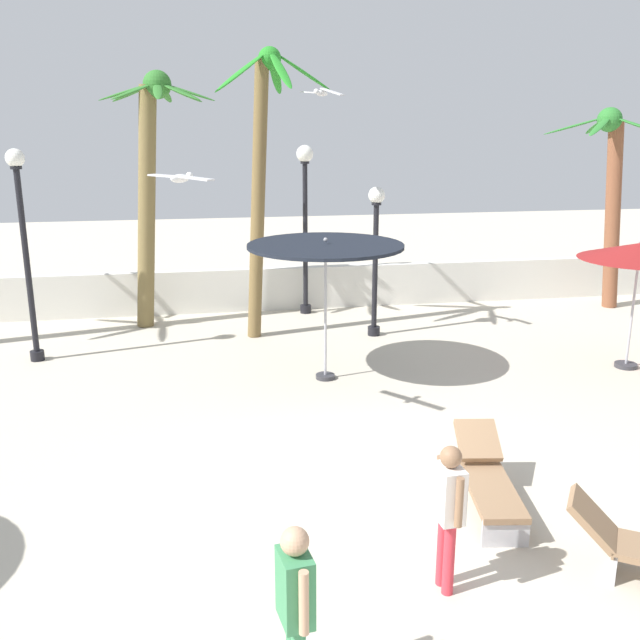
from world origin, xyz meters
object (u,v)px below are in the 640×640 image
palm_tree_0 (150,174)px  lamp_post_3 (305,204)px  patio_umbrella_2 (640,252)px  seagull_1 (181,178)px  palm_tree_2 (612,187)px  palm_tree_1 (261,168)px  guest_1 (448,505)px  guest_2 (295,602)px  lounge_chair_1 (488,478)px  seagull_0 (321,93)px  lamp_post_0 (376,245)px  patio_umbrella_0 (326,249)px  lamp_post_2 (24,236)px

palm_tree_0 → lamp_post_3: (3.65, 0.55, -0.82)m
patio_umbrella_2 → seagull_1: 8.88m
patio_umbrella_2 → palm_tree_2: size_ratio=0.50×
patio_umbrella_2 → palm_tree_2: palm_tree_2 is taller
palm_tree_1 → palm_tree_2: size_ratio=1.23×
guest_1 → seagull_1: 5.73m
palm_tree_0 → guest_2: (1.66, -12.02, -2.56)m
palm_tree_1 → guest_2: palm_tree_1 is taller
palm_tree_0 → palm_tree_2: palm_tree_0 is taller
lounge_chair_1 → guest_1: guest_1 is taller
seagull_0 → seagull_1: bearing=-122.5°
lamp_post_3 → patio_umbrella_2: bearing=-42.6°
lamp_post_3 → lounge_chair_1: (0.84, -9.80, -2.36)m
palm_tree_0 → palm_tree_2: (11.39, -0.19, -0.46)m
patio_umbrella_2 → guest_1: 8.57m
lamp_post_0 → seagull_0: size_ratio=3.65×
patio_umbrella_0 → lamp_post_2: (-5.65, 2.07, 0.07)m
palm_tree_0 → guest_2: bearing=-82.1°
palm_tree_2 → lamp_post_3: bearing=174.5°
palm_tree_1 → seagull_0: size_ratio=6.75×
lamp_post_3 → seagull_0: size_ratio=4.53×
palm_tree_0 → seagull_1: size_ratio=5.32×
palm_tree_0 → lamp_post_3: 3.79m
palm_tree_0 → lamp_post_3: palm_tree_0 is taller
patio_umbrella_0 → guest_1: patio_umbrella_0 is taller
lounge_chair_1 → seagull_0: seagull_0 is taller
lamp_post_0 → patio_umbrella_0: bearing=-121.4°
lounge_chair_1 → guest_2: (-2.83, -2.76, 0.63)m
palm_tree_1 → palm_tree_0: bearing=152.1°
palm_tree_1 → palm_tree_2: (8.97, 1.09, -0.65)m
palm_tree_0 → palm_tree_1: palm_tree_1 is taller
guest_1 → patio_umbrella_0: bearing=91.0°
patio_umbrella_0 → palm_tree_0: 5.52m
patio_umbrella_2 → lounge_chair_1: bearing=-136.6°
lamp_post_2 → lamp_post_3: size_ratio=1.01×
patio_umbrella_0 → patio_umbrella_2: size_ratio=1.12×
palm_tree_0 → seagull_0: 4.57m
patio_umbrella_2 → lamp_post_3: (-5.68, 5.23, 0.44)m
palm_tree_1 → seagull_0: 2.15m
palm_tree_1 → lamp_post_3: size_ratio=1.49×
patio_umbrella_0 → lamp_post_3: bearing=85.8°
lamp_post_2 → seagull_1: bearing=-54.0°
guest_1 → seagull_0: (0.15, 8.43, 4.30)m
patio_umbrella_2 → lamp_post_0: size_ratio=0.76×
lamp_post_2 → lamp_post_3: (6.01, 2.77, 0.20)m
palm_tree_0 → lamp_post_2: palm_tree_0 is taller
palm_tree_0 → lounge_chair_1: (4.49, -9.26, -3.19)m
guest_2 → lamp_post_0: bearing=72.6°
palm_tree_2 → lamp_post_0: palm_tree_2 is taller
patio_umbrella_0 → seagull_0: 3.45m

